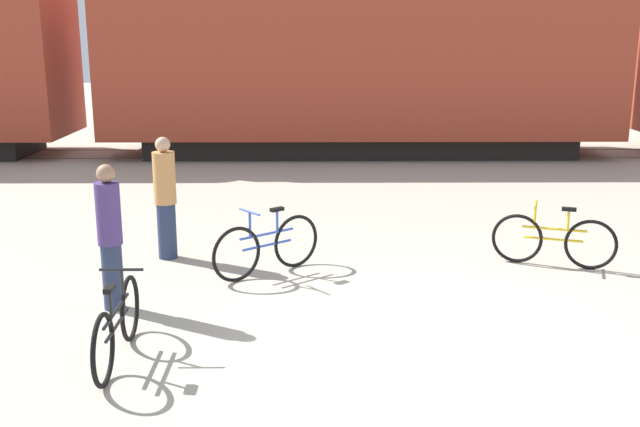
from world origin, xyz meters
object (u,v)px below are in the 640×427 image
object	(u,v)px
bicycle_black	(117,326)
person_in_tan	(165,198)
bicycle_yellow	(553,240)
person_in_purple	(110,236)
freight_train	(360,42)
bicycle_blue	(267,246)

from	to	relation	value
bicycle_black	person_in_tan	xyz separation A→B (m)	(-0.17, 3.58, 0.54)
bicycle_yellow	person_in_purple	bearing A→B (deg)	-164.48
bicycle_black	person_in_tan	world-z (taller)	person_in_tan
freight_train	bicycle_yellow	world-z (taller)	freight_train
bicycle_yellow	person_in_purple	world-z (taller)	person_in_purple
bicycle_yellow	bicycle_blue	bearing A→B (deg)	-175.35
freight_train	bicycle_blue	size ratio (longest dim) A/B	30.03
freight_train	bicycle_yellow	distance (m)	10.50
bicycle_yellow	person_in_purple	size ratio (longest dim) A/B	0.93
bicycle_blue	person_in_tan	world-z (taller)	person_in_tan
freight_train	bicycle_black	xyz separation A→B (m)	(-3.26, -13.06, -2.61)
bicycle_yellow	person_in_tan	world-z (taller)	person_in_tan
freight_train	bicycle_black	bearing A→B (deg)	-104.02
bicycle_black	person_in_purple	size ratio (longest dim) A/B	1.02
bicycle_yellow	bicycle_black	xyz separation A→B (m)	(-5.47, -3.13, -0.00)
freight_train	person_in_tan	distance (m)	10.30
bicycle_black	person_in_purple	xyz separation A→B (m)	(-0.43, 1.49, 0.54)
freight_train	bicycle_black	size ratio (longest dim) A/B	23.35
bicycle_black	freight_train	bearing A→B (deg)	75.98
person_in_purple	person_in_tan	world-z (taller)	person_in_tan
bicycle_yellow	bicycle_black	world-z (taller)	bicycle_yellow
bicycle_black	person_in_tan	distance (m)	3.62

